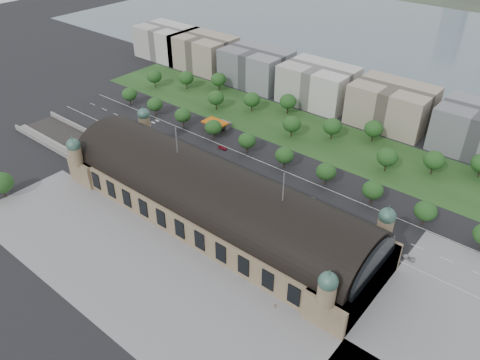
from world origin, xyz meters
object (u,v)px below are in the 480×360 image
Objects in this scene: parked_car_6 at (188,162)px; parked_car_4 at (181,159)px; traffic_car_6 at (409,258)px; parked_car_5 at (200,168)px; petrol_station at (220,124)px; traffic_car_2 at (161,139)px; parked_car_2 at (174,156)px; traffic_car_3 at (223,148)px; traffic_car_4 at (246,173)px; parked_car_3 at (161,155)px; pedestrian_0 at (275,306)px; parked_car_0 at (162,152)px; traffic_car_5 at (313,200)px; traffic_car_0 at (119,123)px; bus_east at (291,205)px; parked_car_1 at (143,143)px; bus_west at (213,169)px; bus_mid at (301,207)px.

parked_car_4 is at bearing -125.31° from parked_car_6.
traffic_car_6 is 0.83× the size of parked_car_5.
traffic_car_6 is at bearing -15.57° from petrol_station.
parked_car_4 is at bearing 64.97° from traffic_car_2.
traffic_car_6 is at bearing 67.65° from parked_car_2.
traffic_car_3 is 0.94× the size of parked_car_2.
traffic_car_6 is at bearing 82.93° from traffic_car_4.
parked_car_2 is 18.56m from parked_car_5.
pedestrian_0 is at bearing 29.02° from parked_car_3.
parked_car_4 is at bearing 70.08° from parked_car_0.
traffic_car_5 is at bearing -18.66° from petrol_station.
petrol_station reaches higher than traffic_car_0.
pedestrian_0 reaches higher than parked_car_4.
parked_car_4 is (4.71, 0.00, -0.00)m from parked_car_2.
traffic_car_2 is 14.55m from parked_car_0.
parked_car_6 is (-29.85, -11.03, -0.00)m from traffic_car_4.
parked_car_5 is at bearing 66.59° from parked_car_0.
bus_east reaches higher than traffic_car_6.
parked_car_1 is 28.32m from parked_car_4.
parked_car_3 is at bearing -79.61° from parked_car_2.
bus_west is at bearing 79.68° from parked_car_5.
bus_mid is (71.90, 4.06, 0.69)m from parked_car_4.
traffic_car_0 is 0.83× the size of parked_car_2.
parked_car_6 is at bearing -72.20° from traffic_car_4.
traffic_car_4 is 0.87× the size of traffic_car_6.
traffic_car_2 is at bearing 107.64° from traffic_car_3.
traffic_car_3 is 0.38× the size of bus_east.
parked_car_2 reaches higher than traffic_car_5.
traffic_car_4 is 37.57m from bus_mid.
traffic_car_2 is 132.66m from pedestrian_0.
petrol_station reaches higher than parked_car_5.
parked_car_5 is at bearing 92.48° from bus_mid.
pedestrian_0 reaches higher than parked_car_2.
traffic_car_2 is at bearing -137.40° from parked_car_2.
bus_west is (78.75, -3.59, 0.96)m from traffic_car_0.
parked_car_6 is 63.16m from bus_east.
bus_west is at bearing 90.98° from traffic_car_0.
traffic_car_5 is 60.66m from parked_car_5.
traffic_car_3 reaches higher than traffic_car_5.
pedestrian_0 is (108.74, -47.64, 0.09)m from parked_car_0.
bus_mid is (-1.21, -8.88, 0.75)m from traffic_car_5.
parked_car_4 is at bearing 91.71° from bus_mid.
traffic_car_2 is 0.38× the size of bus_east.
traffic_car_2 is 1.09× the size of parked_car_4.
parked_car_0 reaches higher than traffic_car_6.
traffic_car_5 is at bearing -104.70° from traffic_car_3.
petrol_station is 2.93× the size of parked_car_4.
parked_car_1 is 133.30m from pedestrian_0.
bus_mid reaches higher than parked_car_3.
parked_car_3 is at bearing 88.94° from bus_east.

